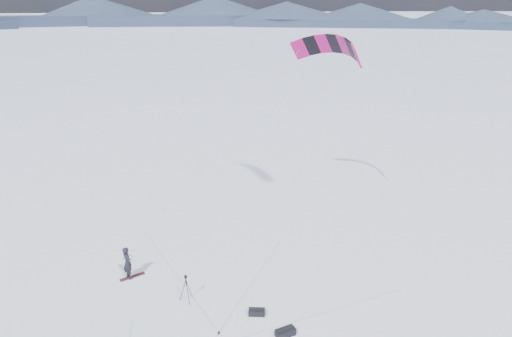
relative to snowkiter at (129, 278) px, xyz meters
name	(u,v)px	position (x,y,z in m)	size (l,w,h in m)	color
ground	(206,317)	(3.24, -4.58, 0.00)	(1800.00, 1800.00, 0.00)	white
horizon_hills	(202,250)	(3.24, -4.58, 3.75)	(704.47, 706.88, 9.03)	#1C243D
snow_tracks	(164,326)	(1.27, -4.49, 0.00)	(13.93, 9.84, 0.01)	#B0BEDE
snowkiter	(129,278)	(0.00, 0.00, 0.00)	(0.70, 0.46, 1.92)	black
snowboard	(132,277)	(0.16, 0.00, 0.02)	(1.38, 0.26, 0.04)	maroon
tripod	(186,285)	(2.64, -3.02, 0.96)	(0.69, 0.64, 1.49)	black
gear_bag_a	(285,332)	(6.38, -6.95, 0.18)	(0.95, 0.52, 0.41)	black
gear_bag_b	(257,312)	(5.63, -5.20, 0.16)	(0.88, 0.66, 0.36)	black
power_kite	(329,49)	(14.03, 4.33, 11.42)	(15.39, 7.18, 11.04)	#B00B5D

